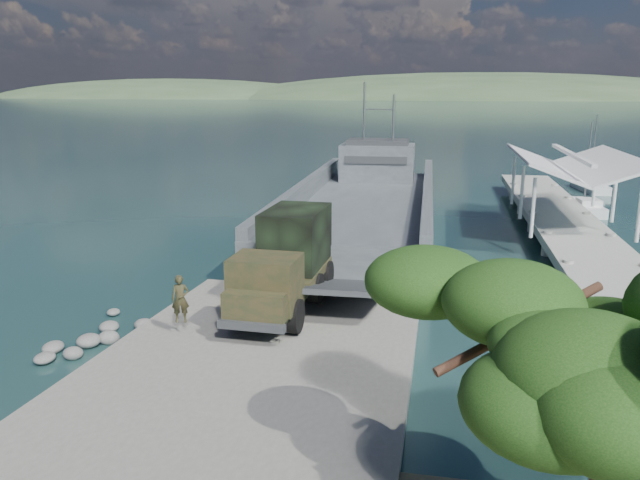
% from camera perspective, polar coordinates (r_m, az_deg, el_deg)
% --- Properties ---
extents(ground, '(1400.00, 1400.00, 0.00)m').
position_cam_1_polar(ground, '(21.38, -5.29, -10.90)').
color(ground, '#1B413F').
rests_on(ground, ground).
extents(boat_ramp, '(10.00, 18.00, 0.50)m').
position_cam_1_polar(boat_ramp, '(20.41, -6.11, -11.40)').
color(boat_ramp, slate).
rests_on(boat_ramp, ground).
extents(shoreline_rocks, '(3.20, 5.60, 0.90)m').
position_cam_1_polar(shoreline_rocks, '(24.17, -19.37, -8.67)').
color(shoreline_rocks, '#5C5C59').
rests_on(shoreline_rocks, ground).
extents(distant_headlands, '(1000.00, 240.00, 48.00)m').
position_cam_1_polar(distant_headlands, '(580.38, 15.86, 12.31)').
color(distant_headlands, '#364F31').
rests_on(distant_headlands, ground).
extents(pier, '(6.40, 44.00, 6.10)m').
position_cam_1_polar(pier, '(38.79, 21.86, 1.89)').
color(pier, '#9C9E94').
rests_on(pier, ground).
extents(landing_craft, '(9.35, 34.39, 10.16)m').
position_cam_1_polar(landing_craft, '(41.30, 4.09, 2.42)').
color(landing_craft, '#424A4E').
rests_on(landing_craft, ground).
extents(military_truck, '(2.80, 7.89, 3.62)m').
position_cam_1_polar(military_truck, '(24.48, -3.07, -1.91)').
color(military_truck, black).
rests_on(military_truck, boat_ramp).
extents(soldier, '(0.72, 0.59, 1.69)m').
position_cam_1_polar(soldier, '(22.49, -12.60, -6.21)').
color(soldier, '#222F1A').
rests_on(soldier, boat_ramp).
extents(sailboat_near, '(2.21, 5.71, 6.79)m').
position_cam_1_polar(sailboat_near, '(49.74, 23.00, 2.74)').
color(sailboat_near, white).
rests_on(sailboat_near, ground).
extents(sailboat_far, '(2.40, 5.80, 6.85)m').
position_cam_1_polar(sailboat_far, '(60.51, 23.50, 4.47)').
color(sailboat_far, white).
rests_on(sailboat_far, ground).
extents(overhang_tree, '(6.85, 6.31, 6.22)m').
position_cam_1_polar(overhang_tree, '(11.06, 23.17, -8.08)').
color(overhang_tree, black).
rests_on(overhang_tree, ground).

